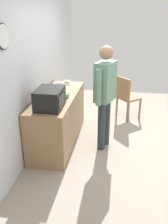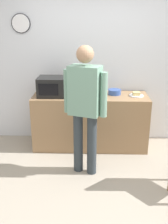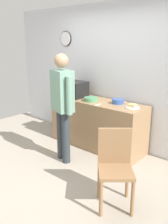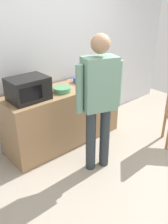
{
  "view_description": "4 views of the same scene",
  "coord_description": "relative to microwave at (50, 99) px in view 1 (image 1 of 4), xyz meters",
  "views": [
    {
      "loc": [
        -4.1,
        0.12,
        2.28
      ],
      "look_at": [
        -0.12,
        0.76,
        0.6
      ],
      "focal_mm": 40.17,
      "sensor_mm": 36.0,
      "label": 1
    },
    {
      "loc": [
        -0.1,
        -2.91,
        2.08
      ],
      "look_at": [
        -0.23,
        0.75,
        0.77
      ],
      "focal_mm": 42.98,
      "sensor_mm": 36.0,
      "label": 2
    },
    {
      "loc": [
        2.52,
        -2.16,
        1.94
      ],
      "look_at": [
        -0.17,
        0.88,
        0.74
      ],
      "focal_mm": 38.97,
      "sensor_mm": 36.0,
      "label": 3
    },
    {
      "loc": [
        -2.08,
        -1.47,
        2.09
      ],
      "look_at": [
        -0.14,
        0.74,
        0.68
      ],
      "focal_mm": 38.1,
      "sensor_mm": 36.0,
      "label": 4
    }
  ],
  "objects": [
    {
      "name": "fork_utensil",
      "position": [
        0.76,
        -0.19,
        -0.15
      ],
      "size": [
        0.03,
        0.17,
        0.01
      ],
      "primitive_type": "cube",
      "rotation": [
        0.0,
        0.0,
        1.62
      ],
      "color": "silver",
      "rests_on": "kitchen_counter"
    },
    {
      "name": "salad_bowl",
      "position": [
        0.96,
        0.11,
        -0.11
      ],
      "size": [
        0.21,
        0.21,
        0.08
      ],
      "primitive_type": "cylinder",
      "color": "#33519E",
      "rests_on": "kitchen_counter"
    },
    {
      "name": "person_standing",
      "position": [
        0.51,
        -0.78,
        -0.01
      ],
      "size": [
        0.56,
        0.36,
        1.75
      ],
      "color": "#2A3238",
      "rests_on": "ground_plane"
    },
    {
      "name": "ground_plane",
      "position": [
        0.72,
        -1.18,
        -1.03
      ],
      "size": [
        6.0,
        6.0,
        0.0
      ],
      "primitive_type": "plane",
      "color": "#9E9384"
    },
    {
      "name": "back_wall",
      "position": [
        0.71,
        0.42,
        0.27
      ],
      "size": [
        5.4,
        0.13,
        2.6
      ],
      "color": "silver",
      "rests_on": "ground_plane"
    },
    {
      "name": "sandwich_plate",
      "position": [
        1.31,
        0.03,
        -0.13
      ],
      "size": [
        0.23,
        0.23,
        0.07
      ],
      "color": "white",
      "rests_on": "kitchen_counter"
    },
    {
      "name": "spoon_utensil",
      "position": [
        0.93,
        0.3,
        -0.15
      ],
      "size": [
        0.17,
        0.04,
        0.01
      ],
      "primitive_type": "cube",
      "rotation": [
        0.0,
        0.0,
        3.0
      ],
      "color": "silver",
      "rests_on": "kitchen_counter"
    },
    {
      "name": "wooden_chair",
      "position": [
        1.79,
        -1.15,
        -0.51
      ],
      "size": [
        0.56,
        0.56,
        0.94
      ],
      "color": "olive",
      "rests_on": "ground_plane"
    },
    {
      "name": "cereal_bowl",
      "position": [
        0.5,
        -0.05,
        -0.12
      ],
      "size": [
        0.25,
        0.25,
        0.07
      ],
      "primitive_type": "cylinder",
      "color": "#4C8E60",
      "rests_on": "kitchen_counter"
    },
    {
      "name": "microwave",
      "position": [
        0.0,
        0.0,
        0.0
      ],
      "size": [
        0.5,
        0.39,
        0.3
      ],
      "color": "black",
      "rests_on": "kitchen_counter"
    },
    {
      "name": "kitchen_counter",
      "position": [
        0.58,
        0.04,
        -0.59
      ],
      "size": [
        1.84,
        0.62,
        0.88
      ],
      "primitive_type": "cube",
      "color": "#93704C",
      "rests_on": "ground_plane"
    }
  ]
}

